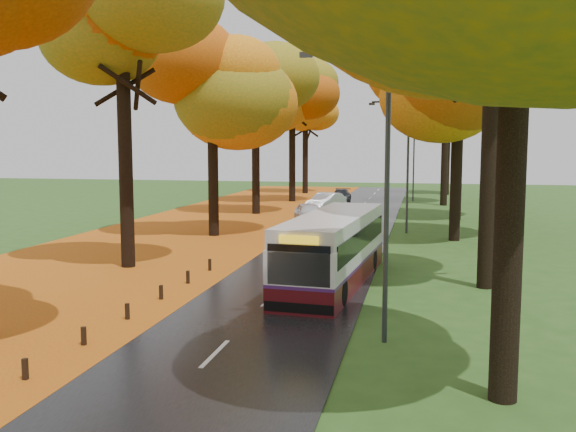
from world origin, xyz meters
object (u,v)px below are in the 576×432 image
(car_silver, at_px, (326,202))
(car_white, at_px, (309,213))
(streetlamp_near, at_px, (378,170))
(bus, at_px, (334,247))
(streetlamp_far, at_px, (411,151))
(streetlamp_mid, at_px, (404,155))
(car_dark, at_px, (341,196))

(car_silver, bearing_deg, car_white, -72.53)
(streetlamp_near, bearing_deg, bus, 106.97)
(streetlamp_far, xyz_separation_m, car_silver, (-6.30, -11.39, -3.93))
(streetlamp_mid, bearing_deg, car_silver, 120.68)
(streetlamp_mid, bearing_deg, bus, -98.08)
(streetlamp_mid, relative_size, car_dark, 1.95)
(streetlamp_near, distance_m, bus, 8.00)
(bus, bearing_deg, car_dark, 101.36)
(streetlamp_far, relative_size, bus, 0.78)
(streetlamp_mid, height_order, bus, streetlamp_mid)
(streetlamp_mid, xyz_separation_m, bus, (-2.13, -15.01, -3.27))
(streetlamp_near, xyz_separation_m, streetlamp_mid, (0.00, 22.00, 0.00))
(car_white, distance_m, car_dark, 16.07)
(streetlamp_near, bearing_deg, car_dark, 98.56)
(car_dark, bearing_deg, car_white, -92.43)
(car_silver, xyz_separation_m, car_dark, (0.13, 8.39, -0.15))
(streetlamp_mid, bearing_deg, car_white, 155.01)
(bus, xyz_separation_m, car_white, (-4.17, 17.95, -0.69))
(streetlamp_far, height_order, car_silver, streetlamp_far)
(bus, bearing_deg, streetlamp_near, -68.44)
(car_dark, bearing_deg, car_silver, -92.84)
(car_dark, bearing_deg, streetlamp_near, -83.43)
(streetlamp_near, distance_m, car_dark, 41.66)
(streetlamp_mid, relative_size, car_white, 1.93)
(streetlamp_mid, height_order, car_white, streetlamp_mid)
(streetlamp_near, height_order, car_dark, streetlamp_near)
(streetlamp_far, xyz_separation_m, car_white, (-6.30, -19.07, -3.97))
(car_silver, bearing_deg, car_dark, 106.61)
(streetlamp_near, relative_size, car_silver, 1.77)
(streetlamp_near, height_order, car_white, streetlamp_near)
(streetlamp_near, distance_m, streetlamp_far, 44.00)
(bus, distance_m, car_dark, 34.26)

